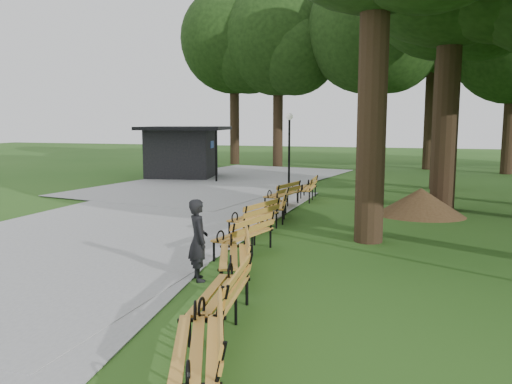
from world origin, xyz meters
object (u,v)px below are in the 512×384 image
(bench_1, at_px, (221,295))
(bench_2, at_px, (234,257))
(bench_7, at_px, (307,188))
(kiosk, at_px, (182,152))
(bench_0, at_px, (197,347))
(bench_4, at_px, (254,217))
(person, at_px, (198,240))
(lamp_post, at_px, (289,134))
(bench_6, at_px, (282,194))
(dirt_mound, at_px, (421,202))
(bench_5, at_px, (277,205))
(bench_3, at_px, (244,235))

(bench_1, distance_m, bench_2, 2.11)
(bench_7, bearing_deg, kiosk, -129.09)
(bench_0, distance_m, bench_4, 7.88)
(person, bearing_deg, lamp_post, -29.31)
(lamp_post, distance_m, bench_2, 14.24)
(bench_1, relative_size, bench_4, 1.00)
(lamp_post, distance_m, bench_6, 6.16)
(bench_2, bearing_deg, bench_1, -5.03)
(bench_1, height_order, bench_4, same)
(dirt_mound, xyz_separation_m, bench_1, (-2.92, -9.91, 0.00))
(bench_5, relative_size, bench_7, 1.00)
(lamp_post, height_order, bench_0, lamp_post)
(bench_1, bearing_deg, bench_6, -177.58)
(lamp_post, xyz_separation_m, bench_2, (2.19, -13.94, -1.93))
(person, distance_m, bench_2, 0.73)
(lamp_post, height_order, bench_5, lamp_post)
(bench_1, relative_size, bench_2, 1.00)
(bench_3, bearing_deg, dirt_mound, 162.10)
(person, bearing_deg, bench_5, -34.78)
(kiosk, height_order, dirt_mound, kiosk)
(lamp_post, bearing_deg, bench_1, -80.37)
(kiosk, relative_size, dirt_mound, 1.86)
(bench_4, height_order, bench_7, same)
(bench_2, height_order, bench_5, same)
(bench_0, bearing_deg, bench_3, 171.75)
(person, height_order, dirt_mound, person)
(lamp_post, bearing_deg, kiosk, 163.74)
(bench_7, bearing_deg, bench_0, 3.29)
(bench_0, bearing_deg, lamp_post, 168.68)
(bench_1, height_order, bench_3, same)
(bench_0, relative_size, bench_5, 1.00)
(bench_4, xyz_separation_m, bench_7, (0.21, 6.10, 0.00))
(lamp_post, height_order, bench_4, lamp_post)
(dirt_mound, bearing_deg, bench_7, 151.73)
(kiosk, xyz_separation_m, bench_3, (7.97, -13.94, -0.89))
(lamp_post, xyz_separation_m, bench_1, (2.71, -15.98, -1.93))
(bench_5, bearing_deg, bench_4, -13.29)
(lamp_post, xyz_separation_m, bench_7, (1.59, -3.90, -1.93))
(kiosk, height_order, bench_2, kiosk)
(lamp_post, xyz_separation_m, bench_0, (3.07, -17.69, -1.93))
(bench_3, bearing_deg, bench_7, -164.12)
(dirt_mound, relative_size, bench_2, 1.20)
(bench_7, bearing_deg, bench_1, 2.46)
(lamp_post, relative_size, bench_6, 1.74)
(kiosk, relative_size, bench_1, 2.24)
(bench_2, relative_size, bench_7, 1.00)
(kiosk, xyz_separation_m, bench_2, (8.37, -15.74, -0.89))
(lamp_post, height_order, bench_3, lamp_post)
(dirt_mound, bearing_deg, bench_4, -137.30)
(bench_2, bearing_deg, bench_0, -6.13)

